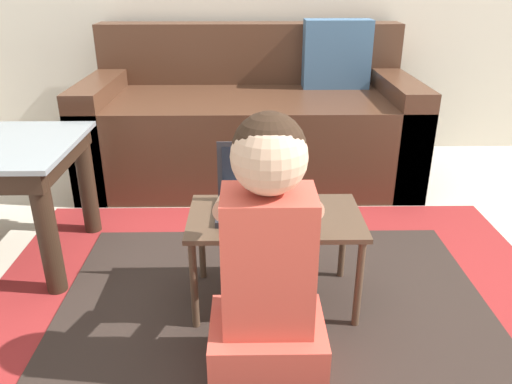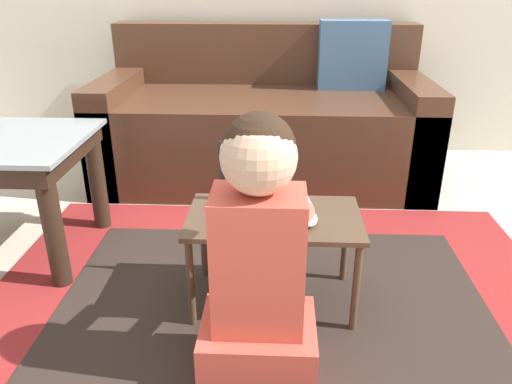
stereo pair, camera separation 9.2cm
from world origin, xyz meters
The scene contains 7 objects.
ground_plane centered at (0.00, 0.00, 0.00)m, with size 16.00×16.00×0.00m, color beige.
area_rug centered at (0.12, -0.16, 0.00)m, with size 2.02×1.83×0.01m.
couch centered at (0.06, 1.23, 0.29)m, with size 1.71×0.85×0.82m.
laptop_desk centered at (0.12, 0.01, 0.29)m, with size 0.56×0.33×0.33m.
laptop centered at (0.05, 0.05, 0.37)m, with size 0.22×0.20×0.21m.
computer_mouse centered at (0.22, -0.03, 0.35)m, with size 0.06×0.10×0.03m.
person_seated centered at (0.09, -0.33, 0.36)m, with size 0.31×0.35×0.76m.
Camera 1 is at (0.04, -1.42, 1.05)m, focal length 35.00 mm.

